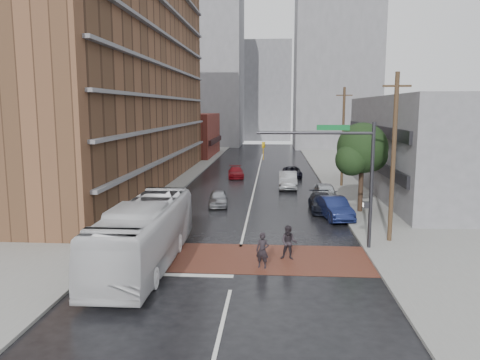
# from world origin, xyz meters

# --- Properties ---
(ground) EXTENTS (160.00, 160.00, 0.00)m
(ground) POSITION_xyz_m (0.00, 0.00, 0.00)
(ground) COLOR black
(ground) RESTS_ON ground
(crosswalk) EXTENTS (14.00, 5.00, 0.02)m
(crosswalk) POSITION_xyz_m (0.00, 0.50, 0.01)
(crosswalk) COLOR brown
(crosswalk) RESTS_ON ground
(sidewalk_west) EXTENTS (9.00, 90.00, 0.15)m
(sidewalk_west) POSITION_xyz_m (-11.50, 25.00, 0.07)
(sidewalk_west) COLOR gray
(sidewalk_west) RESTS_ON ground
(sidewalk_east) EXTENTS (9.00, 90.00, 0.15)m
(sidewalk_east) POSITION_xyz_m (11.50, 25.00, 0.07)
(sidewalk_east) COLOR gray
(sidewalk_east) RESTS_ON ground
(apartment_block) EXTENTS (10.00, 44.00, 28.00)m
(apartment_block) POSITION_xyz_m (-14.00, 24.00, 14.00)
(apartment_block) COLOR brown
(apartment_block) RESTS_ON ground
(storefront_west) EXTENTS (8.00, 16.00, 7.00)m
(storefront_west) POSITION_xyz_m (-12.00, 54.00, 3.50)
(storefront_west) COLOR maroon
(storefront_west) RESTS_ON ground
(building_east) EXTENTS (11.00, 26.00, 9.00)m
(building_east) POSITION_xyz_m (16.50, 20.00, 4.50)
(building_east) COLOR gray
(building_east) RESTS_ON ground
(distant_tower_west) EXTENTS (18.00, 16.00, 32.00)m
(distant_tower_west) POSITION_xyz_m (-14.00, 78.00, 16.00)
(distant_tower_west) COLOR gray
(distant_tower_west) RESTS_ON ground
(distant_tower_east) EXTENTS (16.00, 14.00, 36.00)m
(distant_tower_east) POSITION_xyz_m (14.00, 72.00, 18.00)
(distant_tower_east) COLOR gray
(distant_tower_east) RESTS_ON ground
(distant_tower_center) EXTENTS (12.00, 10.00, 24.00)m
(distant_tower_center) POSITION_xyz_m (0.00, 95.00, 12.00)
(distant_tower_center) COLOR gray
(distant_tower_center) RESTS_ON ground
(street_tree) EXTENTS (4.20, 4.10, 6.90)m
(street_tree) POSITION_xyz_m (8.52, 12.03, 4.73)
(street_tree) COLOR #332319
(street_tree) RESTS_ON ground
(signal_mast) EXTENTS (6.50, 0.30, 7.20)m
(signal_mast) POSITION_xyz_m (5.85, 2.50, 4.73)
(signal_mast) COLOR #2D2D33
(signal_mast) RESTS_ON ground
(utility_pole_near) EXTENTS (1.60, 0.26, 10.00)m
(utility_pole_near) POSITION_xyz_m (8.80, 4.00, 5.14)
(utility_pole_near) COLOR #473321
(utility_pole_near) RESTS_ON ground
(utility_pole_far) EXTENTS (1.60, 0.26, 10.00)m
(utility_pole_far) POSITION_xyz_m (8.80, 24.00, 5.14)
(utility_pole_far) COLOR #473321
(utility_pole_far) RESTS_ON ground
(transit_bus) EXTENTS (2.79, 11.84, 3.30)m
(transit_bus) POSITION_xyz_m (-4.62, -1.00, 1.65)
(transit_bus) COLOR silver
(transit_bus) RESTS_ON ground
(pedestrian_a) EXTENTS (0.76, 0.60, 1.82)m
(pedestrian_a) POSITION_xyz_m (1.34, -0.98, 0.91)
(pedestrian_a) COLOR black
(pedestrian_a) RESTS_ON ground
(pedestrian_b) EXTENTS (0.98, 0.81, 1.84)m
(pedestrian_b) POSITION_xyz_m (2.71, 0.47, 0.92)
(pedestrian_b) COLOR #262126
(pedestrian_b) RESTS_ON ground
(car_travel_a) EXTENTS (1.87, 3.92, 1.29)m
(car_travel_a) POSITION_xyz_m (-2.63, 13.86, 0.65)
(car_travel_a) COLOR #9A9BA1
(car_travel_a) RESTS_ON ground
(car_travel_b) EXTENTS (1.80, 5.06, 1.66)m
(car_travel_b) POSITION_xyz_m (3.31, 22.71, 0.83)
(car_travel_b) COLOR #B0B4B8
(car_travel_b) RESTS_ON ground
(car_travel_c) EXTENTS (2.22, 4.47, 1.25)m
(car_travel_c) POSITION_xyz_m (-2.44, 29.59, 0.62)
(car_travel_c) COLOR maroon
(car_travel_c) RESTS_ON ground
(suv_travel) EXTENTS (2.22, 4.53, 1.24)m
(suv_travel) POSITION_xyz_m (4.06, 30.35, 0.62)
(suv_travel) COLOR black
(suv_travel) RESTS_ON ground
(car_parked_near) EXTENTS (2.52, 5.00, 1.57)m
(car_parked_near) POSITION_xyz_m (6.30, 10.00, 0.79)
(car_parked_near) COLOR #141C47
(car_parked_near) RESTS_ON ground
(car_parked_mid) EXTENTS (1.93, 4.65, 1.34)m
(car_parked_mid) POSITION_xyz_m (5.66, 12.48, 0.67)
(car_parked_mid) COLOR black
(car_parked_mid) RESTS_ON ground
(car_parked_far) EXTENTS (2.00, 4.76, 1.61)m
(car_parked_far) POSITION_xyz_m (6.30, 16.00, 0.80)
(car_parked_far) COLOR #B7BBBF
(car_parked_far) RESTS_ON ground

